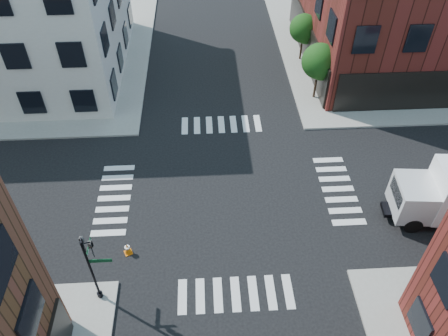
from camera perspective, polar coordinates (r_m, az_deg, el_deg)
name	(u,v)px	position (r m, az deg, el deg)	size (l,w,h in m)	color
ground	(227,194)	(27.26, 0.41, -3.36)	(120.00, 120.00, 0.00)	black
sidewalk_ne	(425,30)	(49.55, 24.81, 16.08)	(30.00, 30.00, 0.15)	gray
tree_near	(320,63)	(34.26, 12.44, 13.25)	(2.69, 2.69, 4.49)	black
tree_far	(304,30)	(39.53, 10.45, 17.32)	(2.43, 2.43, 4.07)	black
signal_pole	(91,263)	(21.51, -16.95, -11.75)	(1.29, 1.24, 4.60)	black
traffic_cone	(127,249)	(24.71, -12.50, -10.25)	(0.55, 0.55, 0.77)	orange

